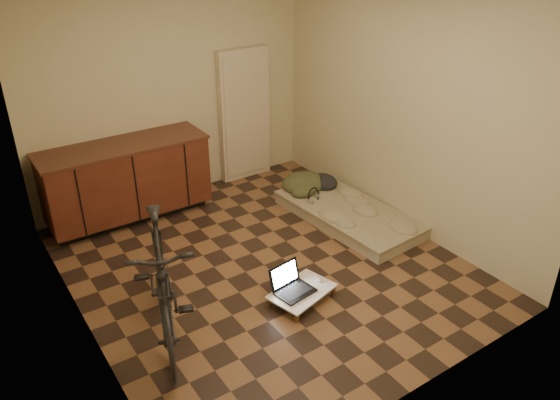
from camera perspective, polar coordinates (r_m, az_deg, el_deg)
room_shell at (r=4.92m, az=-1.86°, el=5.79°), size 3.50×4.00×2.60m
cabinets at (r=6.40m, az=-15.72°, el=1.96°), size 1.84×0.62×0.91m
appliance_panel at (r=7.10m, az=-3.74°, el=8.84°), size 0.70×0.10×1.70m
bicycle at (r=4.52m, az=-12.27°, el=-7.67°), size 1.06×1.82×1.13m
futon at (r=6.33m, az=7.14°, el=-1.45°), size 0.94×1.79×0.15m
clothing_pile at (r=6.72m, az=3.07°, el=2.38°), size 0.63×0.54×0.24m
headphones at (r=6.39m, az=3.54°, el=0.51°), size 0.27×0.25×0.15m
lap_desk at (r=5.04m, az=2.30°, el=-9.55°), size 0.67×0.52×0.10m
laptop at (r=5.01m, az=1.20°, el=-8.93°), size 0.38×0.35×0.23m
mouse at (r=5.16m, az=4.09°, el=-8.23°), size 0.07×0.10×0.03m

